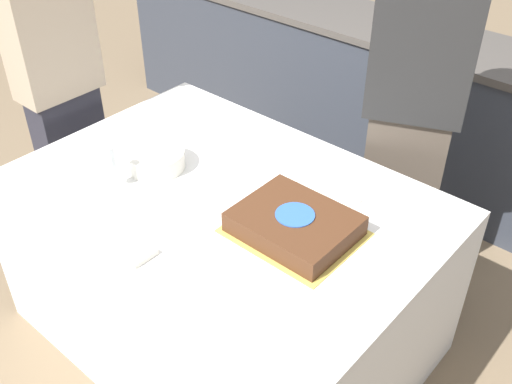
{
  "coord_description": "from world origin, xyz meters",
  "views": [
    {
      "loc": [
        1.33,
        -1.32,
        2.16
      ],
      "look_at": [
        0.18,
        0.0,
        0.88
      ],
      "focal_mm": 42.0,
      "sensor_mm": 36.0,
      "label": 1
    }
  ],
  "objects_px": {
    "wine_glass": "(110,160)",
    "person_cutting_cake": "(411,120)",
    "cake": "(295,224)",
    "person_seated_left": "(62,96)",
    "plate_stack": "(156,159)"
  },
  "relations": [
    {
      "from": "cake",
      "to": "person_cutting_cake",
      "type": "distance_m",
      "value": 0.81
    },
    {
      "from": "person_seated_left",
      "to": "wine_glass",
      "type": "bearing_deg",
      "value": -109.13
    },
    {
      "from": "cake",
      "to": "person_cutting_cake",
      "type": "bearing_deg",
      "value": 90.0
    },
    {
      "from": "plate_stack",
      "to": "person_cutting_cake",
      "type": "relative_size",
      "value": 0.14
    },
    {
      "from": "cake",
      "to": "person_seated_left",
      "type": "xyz_separation_m",
      "value": [
        -1.4,
        -0.01,
        0.03
      ]
    },
    {
      "from": "wine_glass",
      "to": "plate_stack",
      "type": "bearing_deg",
      "value": 84.0
    },
    {
      "from": "cake",
      "to": "plate_stack",
      "type": "relative_size",
      "value": 1.86
    },
    {
      "from": "person_cutting_cake",
      "to": "wine_glass",
      "type": "bearing_deg",
      "value": 32.17
    },
    {
      "from": "cake",
      "to": "person_cutting_cake",
      "type": "xyz_separation_m",
      "value": [
        -0.0,
        0.8,
        0.08
      ]
    },
    {
      "from": "plate_stack",
      "to": "wine_glass",
      "type": "relative_size",
      "value": 1.29
    },
    {
      "from": "wine_glass",
      "to": "person_cutting_cake",
      "type": "xyz_separation_m",
      "value": [
        0.71,
        1.05,
        -0.0
      ]
    },
    {
      "from": "plate_stack",
      "to": "person_cutting_cake",
      "type": "bearing_deg",
      "value": 50.65
    },
    {
      "from": "cake",
      "to": "wine_glass",
      "type": "distance_m",
      "value": 0.76
    },
    {
      "from": "wine_glass",
      "to": "cake",
      "type": "bearing_deg",
      "value": 18.99
    },
    {
      "from": "wine_glass",
      "to": "person_seated_left",
      "type": "height_order",
      "value": "person_seated_left"
    }
  ]
}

